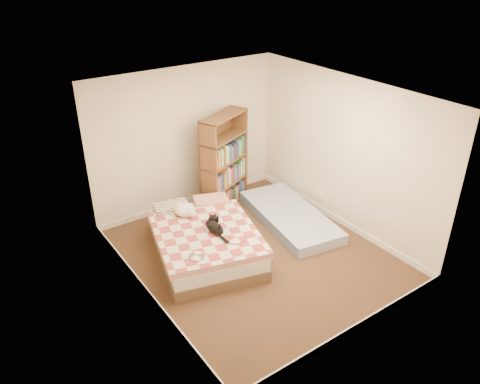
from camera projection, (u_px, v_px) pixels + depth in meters
room at (256, 185)px, 6.60m from camera, size 3.51×4.01×2.51m
bed at (203, 239)px, 7.10m from camera, size 1.85×2.27×0.53m
bookshelf at (224, 173)px, 8.30m from camera, size 1.16×0.74×1.70m
floor_mattress at (290, 216)px, 7.99m from camera, size 1.24×2.17×0.18m
black_cat at (213, 226)px, 6.86m from camera, size 0.35×0.69×0.15m
white_dog at (186, 210)px, 7.25m from camera, size 0.48×0.49×0.18m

